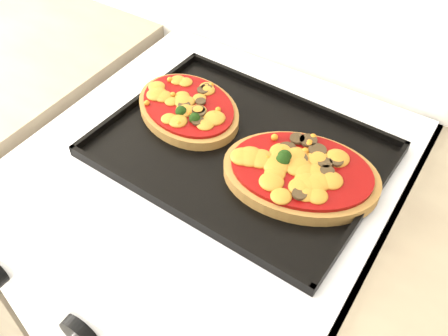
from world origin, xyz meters
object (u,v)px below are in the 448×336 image
Objects in this scene: pizza_left at (188,107)px; pizza_right at (301,172)px; baking_tray at (240,149)px; stove at (216,295)px.

pizza_right is at bearing -8.63° from pizza_left.
baking_tray is 0.12m from pizza_right.
baking_tray is at bearing 41.99° from stove.
pizza_left is at bearing 146.97° from stove.
baking_tray is 2.15× the size of pizza_left.
stove is 0.47m from baking_tray.
pizza_right is at bearing 8.78° from stove.
baking_tray reaches higher than stove.
pizza_right is (0.15, 0.02, 0.48)m from stove.
baking_tray is at bearing 175.94° from pizza_right.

